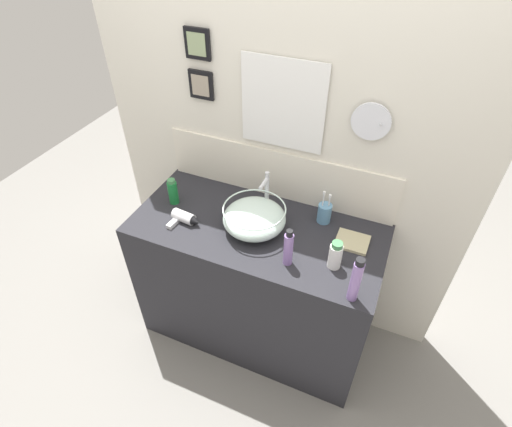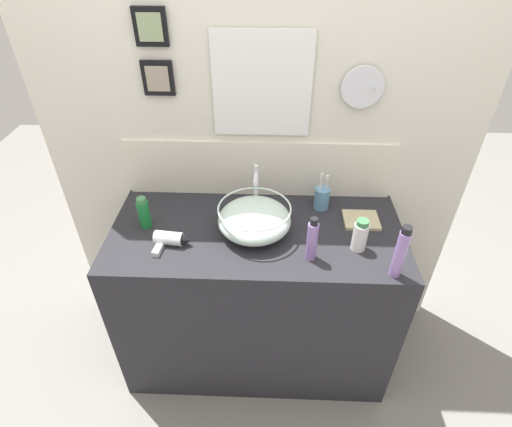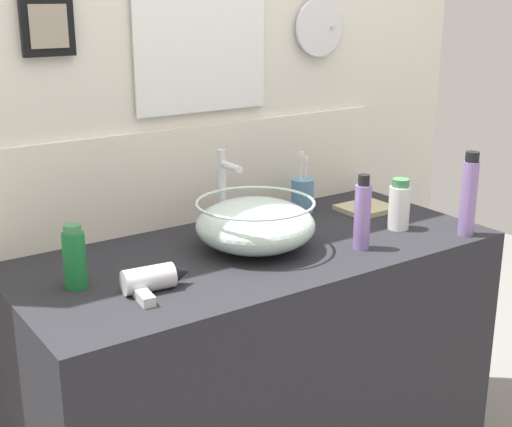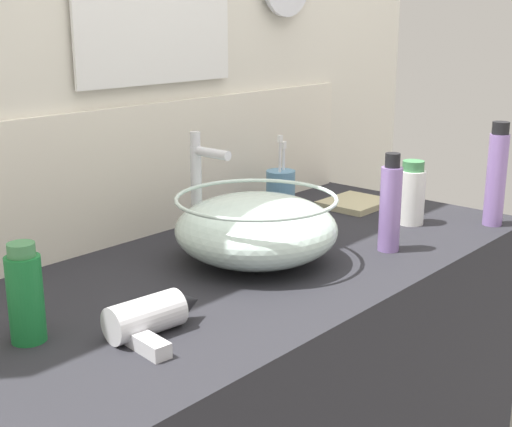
% 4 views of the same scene
% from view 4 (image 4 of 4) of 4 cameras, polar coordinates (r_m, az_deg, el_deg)
% --- Properties ---
extents(back_panel, '(2.10, 0.09, 2.33)m').
position_cam_4_polar(back_panel, '(1.65, -8.90, 7.40)').
color(back_panel, silver).
rests_on(back_panel, ground).
extents(glass_bowl_sink, '(0.33, 0.33, 0.14)m').
position_cam_4_polar(glass_bowl_sink, '(1.44, 0.02, -1.17)').
color(glass_bowl_sink, silver).
rests_on(glass_bowl_sink, vanity_counter).
extents(faucet, '(0.02, 0.11, 0.25)m').
position_cam_4_polar(faucet, '(1.53, -4.53, 2.50)').
color(faucet, silver).
rests_on(faucet, vanity_counter).
extents(hair_drier, '(0.17, 0.13, 0.06)m').
position_cam_4_polar(hair_drier, '(1.15, -8.20, -8.14)').
color(hair_drier, silver).
rests_on(hair_drier, vanity_counter).
extents(toothbrush_cup, '(0.07, 0.07, 0.20)m').
position_cam_4_polar(toothbrush_cup, '(1.80, 1.98, 1.79)').
color(toothbrush_cup, '#598CB2').
rests_on(toothbrush_cup, vanity_counter).
extents(shampoo_bottle, '(0.05, 0.05, 0.21)m').
position_cam_4_polar(shampoo_bottle, '(1.53, 10.69, 0.61)').
color(shampoo_bottle, '#8C6BB2').
rests_on(shampoo_bottle, vanity_counter).
extents(lotion_bottle, '(0.05, 0.05, 0.16)m').
position_cam_4_polar(lotion_bottle, '(1.15, -17.97, -6.23)').
color(lotion_bottle, '#197233').
rests_on(lotion_bottle, vanity_counter).
extents(soap_dispenser, '(0.06, 0.06, 0.15)m').
position_cam_4_polar(soap_dispenser, '(1.75, 12.35, 1.54)').
color(soap_dispenser, white).
rests_on(soap_dispenser, vanity_counter).
extents(spray_bottle, '(0.05, 0.05, 0.25)m').
position_cam_4_polar(spray_bottle, '(1.78, 18.67, 2.88)').
color(spray_bottle, '#8C6BB2').
rests_on(spray_bottle, vanity_counter).
extents(hand_towel, '(0.17, 0.14, 0.02)m').
position_cam_4_polar(hand_towel, '(1.90, 7.90, 0.82)').
color(hand_towel, tan).
rests_on(hand_towel, vanity_counter).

